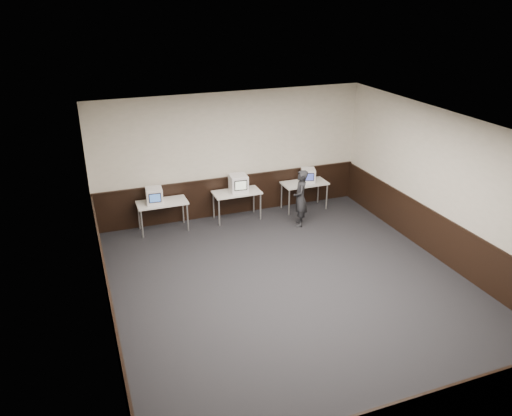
% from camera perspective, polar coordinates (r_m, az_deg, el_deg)
% --- Properties ---
extents(floor, '(8.00, 8.00, 0.00)m').
position_cam_1_polar(floor, '(9.98, 4.51, -9.34)').
color(floor, black).
rests_on(floor, ground).
extents(ceiling, '(8.00, 8.00, 0.00)m').
position_cam_1_polar(ceiling, '(8.68, 5.18, 8.71)').
color(ceiling, white).
rests_on(ceiling, back_wall).
extents(back_wall, '(7.00, 0.00, 7.00)m').
position_cam_1_polar(back_wall, '(12.70, -2.85, 6.06)').
color(back_wall, beige).
rests_on(back_wall, ground).
extents(front_wall, '(7.00, 0.00, 7.00)m').
position_cam_1_polar(front_wall, '(6.36, 20.74, -15.03)').
color(front_wall, beige).
rests_on(front_wall, ground).
extents(left_wall, '(0.00, 8.00, 8.00)m').
position_cam_1_polar(left_wall, '(8.46, -17.27, -4.36)').
color(left_wall, beige).
rests_on(left_wall, ground).
extents(right_wall, '(0.00, 8.00, 8.00)m').
position_cam_1_polar(right_wall, '(11.08, 21.46, 1.74)').
color(right_wall, beige).
rests_on(right_wall, ground).
extents(wainscot_back, '(6.98, 0.04, 1.00)m').
position_cam_1_polar(wainscot_back, '(13.06, -2.73, 1.43)').
color(wainscot_back, black).
rests_on(wainscot_back, back_wall).
extents(wainscot_left, '(0.04, 7.98, 1.00)m').
position_cam_1_polar(wainscot_left, '(9.01, -16.30, -10.55)').
color(wainscot_left, black).
rests_on(wainscot_left, left_wall).
extents(wainscot_right, '(0.04, 7.98, 1.00)m').
position_cam_1_polar(wainscot_right, '(11.49, 20.59, -3.37)').
color(wainscot_right, black).
rests_on(wainscot_right, right_wall).
extents(wainscot_rail, '(6.98, 0.06, 0.04)m').
position_cam_1_polar(wainscot_rail, '(12.85, -2.74, 3.55)').
color(wainscot_rail, black).
rests_on(wainscot_rail, wainscot_back).
extents(desk_left, '(1.20, 0.60, 0.75)m').
position_cam_1_polar(desk_left, '(12.24, -10.68, 0.38)').
color(desk_left, silver).
rests_on(desk_left, ground).
extents(desk_center, '(1.20, 0.60, 0.75)m').
position_cam_1_polar(desk_center, '(12.65, -2.21, 1.57)').
color(desk_center, silver).
rests_on(desk_center, ground).
extents(desk_right, '(1.20, 0.60, 0.75)m').
position_cam_1_polar(desk_right, '(13.33, 5.57, 2.64)').
color(desk_right, silver).
rests_on(desk_right, ground).
extents(emac_left, '(0.41, 0.44, 0.38)m').
position_cam_1_polar(emac_left, '(12.10, -11.55, 1.39)').
color(emac_left, white).
rests_on(emac_left, desk_left).
extents(emac_center, '(0.46, 0.49, 0.43)m').
position_cam_1_polar(emac_center, '(12.58, -2.02, 2.86)').
color(emac_center, white).
rests_on(emac_center, desk_center).
extents(emac_right, '(0.46, 0.47, 0.36)m').
position_cam_1_polar(emac_right, '(13.31, 5.97, 3.75)').
color(emac_right, white).
rests_on(emac_right, desk_right).
extents(person, '(0.53, 0.62, 1.44)m').
position_cam_1_polar(person, '(12.34, 5.10, 1.12)').
color(person, black).
rests_on(person, ground).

